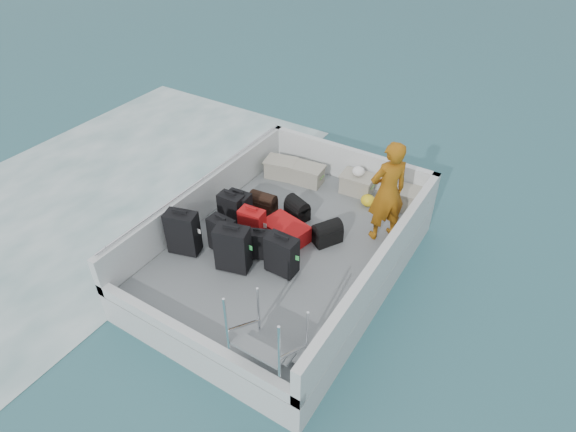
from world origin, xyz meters
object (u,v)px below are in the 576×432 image
(crate_2, at_px, (357,184))
(suitcase_5, at_px, (252,225))
(suitcase_0, at_px, (183,233))
(suitcase_1, at_px, (231,210))
(crate_0, at_px, (281,169))
(crate_3, at_px, (411,201))
(suitcase_3, at_px, (233,249))
(suitcase_2, at_px, (239,208))
(suitcase_4, at_px, (222,235))
(suitcase_7, at_px, (260,245))
(suitcase_8, at_px, (286,231))
(suitcase_6, at_px, (282,255))
(passenger, at_px, (388,192))
(crate_1, at_px, (308,175))

(crate_2, bearing_deg, suitcase_5, -112.26)
(suitcase_0, height_order, crate_2, suitcase_0)
(suitcase_1, distance_m, crate_0, 1.84)
(crate_0, distance_m, crate_2, 1.61)
(crate_0, height_order, crate_3, crate_3)
(suitcase_0, height_order, crate_0, suitcase_0)
(suitcase_3, relative_size, suitcase_5, 1.35)
(suitcase_3, bearing_deg, suitcase_0, 171.57)
(suitcase_2, distance_m, crate_2, 2.43)
(suitcase_1, xyz_separation_m, suitcase_3, (0.70, -0.87, 0.07))
(suitcase_4, distance_m, suitcase_7, 0.66)
(suitcase_2, height_order, suitcase_8, suitcase_2)
(suitcase_4, xyz_separation_m, suitcase_6, (1.12, 0.09, 0.02))
(crate_0, bearing_deg, suitcase_8, -54.77)
(crate_3, bearing_deg, crate_0, -172.86)
(suitcase_0, distance_m, crate_0, 2.83)
(suitcase_0, xyz_separation_m, passenger, (2.63, 2.14, 0.53))
(suitcase_0, height_order, crate_3, suitcase_0)
(suitcase_2, distance_m, suitcase_7, 1.04)
(suitcase_2, relative_size, suitcase_6, 0.90)
(suitcase_1, relative_size, suitcase_7, 1.24)
(suitcase_3, bearing_deg, suitcase_2, 107.13)
(suitcase_0, bearing_deg, suitcase_8, 26.65)
(crate_2, relative_size, crate_3, 0.96)
(suitcase_6, bearing_deg, passenger, 60.13)
(suitcase_5, distance_m, crate_1, 2.02)
(suitcase_1, distance_m, suitcase_5, 0.53)
(suitcase_5, relative_size, crate_1, 1.02)
(crate_0, xyz_separation_m, crate_1, (0.59, 0.08, -0.00))
(suitcase_0, bearing_deg, crate_2, 45.04)
(suitcase_4, height_order, crate_1, suitcase_4)
(suitcase_0, xyz_separation_m, crate_0, (0.09, 2.82, -0.22))
(crate_0, height_order, crate_1, crate_0)
(suitcase_5, bearing_deg, suitcase_7, -45.55)
(crate_2, height_order, crate_3, crate_3)
(suitcase_8, distance_m, crate_2, 1.99)
(suitcase_1, height_order, suitcase_4, suitcase_1)
(suitcase_4, height_order, crate_2, suitcase_4)
(suitcase_3, xyz_separation_m, crate_3, (1.84, 3.04, -0.21))
(suitcase_0, xyz_separation_m, suitcase_3, (0.94, 0.11, 0.01))
(suitcase_6, height_order, crate_3, suitcase_6)
(crate_2, bearing_deg, suitcase_8, -102.38)
(suitcase_6, bearing_deg, suitcase_3, -153.32)
(crate_3, xyz_separation_m, passenger, (-0.15, -1.01, 0.74))
(suitcase_1, bearing_deg, suitcase_0, -105.92)
(suitcase_7, relative_size, passenger, 0.28)
(suitcase_3, xyz_separation_m, crate_2, (0.74, 3.01, -0.22))
(suitcase_7, distance_m, passenger, 2.27)
(suitcase_0, relative_size, suitcase_2, 1.28)
(suitcase_2, xyz_separation_m, suitcase_4, (0.23, -0.77, 0.01))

